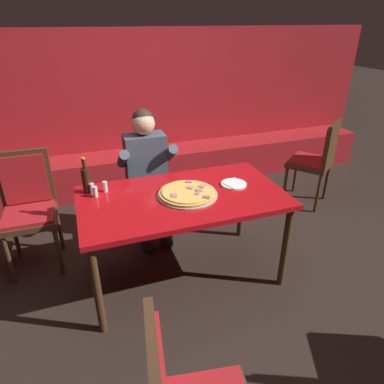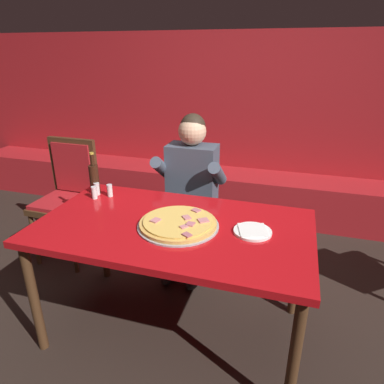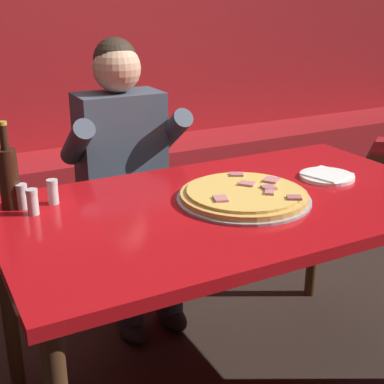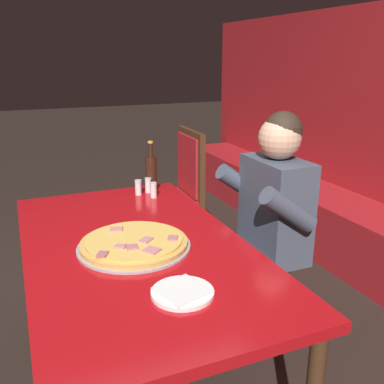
# 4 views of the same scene
# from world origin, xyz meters

# --- Properties ---
(ground_plane) EXTENTS (24.00, 24.00, 0.00)m
(ground_plane) POSITION_xyz_m (0.00, 0.00, 0.00)
(ground_plane) COLOR black
(booth_wall_panel) EXTENTS (6.80, 0.16, 1.90)m
(booth_wall_panel) POSITION_xyz_m (0.00, 2.18, 0.95)
(booth_wall_panel) COLOR #A3191E
(booth_wall_panel) RESTS_ON ground_plane
(booth_bench) EXTENTS (6.46, 0.48, 0.46)m
(booth_bench) POSITION_xyz_m (0.00, 1.86, 0.23)
(booth_bench) COLOR #A3191E
(booth_bench) RESTS_ON ground_plane
(main_dining_table) EXTENTS (1.58, 0.89, 0.77)m
(main_dining_table) POSITION_xyz_m (0.00, 0.00, 0.70)
(main_dining_table) COLOR #422816
(main_dining_table) RESTS_ON ground_plane
(pizza) EXTENTS (0.46, 0.46, 0.05)m
(pizza) POSITION_xyz_m (0.04, -0.01, 0.79)
(pizza) COLOR #9E9EA3
(pizza) RESTS_ON main_dining_table
(plate_white_paper) EXTENTS (0.21, 0.21, 0.02)m
(plate_white_paper) POSITION_xyz_m (0.45, 0.04, 0.78)
(plate_white_paper) COLOR white
(plate_white_paper) RESTS_ON main_dining_table
(beer_bottle) EXTENTS (0.07, 0.07, 0.29)m
(beer_bottle) POSITION_xyz_m (-0.68, 0.29, 0.88)
(beer_bottle) COLOR black
(beer_bottle) RESTS_ON main_dining_table
(shaker_red_pepper_flakes) EXTENTS (0.04, 0.04, 0.09)m
(shaker_red_pepper_flakes) POSITION_xyz_m (-0.65, 0.26, 0.81)
(shaker_red_pepper_flakes) COLOR silver
(shaker_red_pepper_flakes) RESTS_ON main_dining_table
(shaker_parmesan) EXTENTS (0.04, 0.04, 0.09)m
(shaker_parmesan) POSITION_xyz_m (-0.55, 0.26, 0.81)
(shaker_parmesan) COLOR silver
(shaker_parmesan) RESTS_ON main_dining_table
(shaker_black_pepper) EXTENTS (0.04, 0.04, 0.09)m
(shaker_black_pepper) POSITION_xyz_m (-0.63, 0.20, 0.81)
(shaker_black_pepper) COLOR silver
(shaker_black_pepper) RESTS_ON main_dining_table
(diner_seated_blue_shirt) EXTENTS (0.53, 0.53, 1.27)m
(diner_seated_blue_shirt) POSITION_xyz_m (-0.12, 0.69, 0.71)
(diner_seated_blue_shirt) COLOR black
(diner_seated_blue_shirt) RESTS_ON ground_plane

